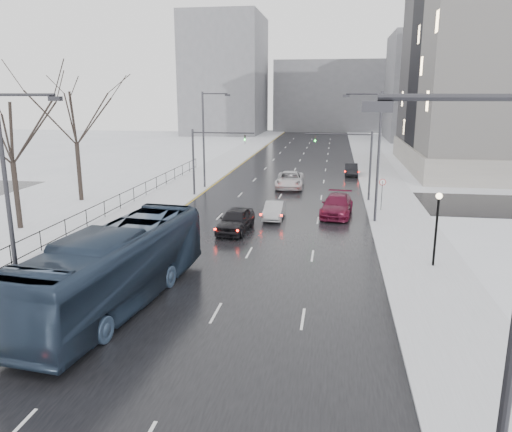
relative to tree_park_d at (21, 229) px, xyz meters
The scene contains 25 objects.
road 31.51m from the tree_park_d, 55.60° to the left, with size 16.00×150.00×0.04m, color black.
cross_road 22.65m from the tree_park_d, 38.19° to the left, with size 130.00×10.00×0.04m, color black.
sidewalk_left 27.01m from the tree_park_d, 74.32° to the left, with size 5.00×150.00×0.16m, color silver.
sidewalk_right 38.43m from the tree_park_d, 42.57° to the left, with size 5.00×150.00×0.16m, color silver.
park_strip 26.09m from the tree_park_d, 94.84° to the left, with size 14.00×150.00×0.12m, color white.
tree_park_d is the anchor object (origin of this frame).
tree_park_e 10.01m from the tree_park_d, 92.29° to the left, with size 9.45×9.45×13.50m, color black, non-canonical shape.
iron_fence 6.31m from the tree_park_d, 39.81° to the right, with size 0.06×70.00×1.30m.
streetlight_r_near 35.80m from the tree_park_d, 42.75° to the right, with size 2.95×0.25×10.00m.
streetlight_r_mid 27.24m from the tree_park_d, 13.01° to the left, with size 2.95×0.25×10.00m.
streetlight_l_near 17.90m from the tree_park_d, 55.47° to the right, with size 2.95×0.25×10.00m.
streetlight_l_far 21.17m from the tree_park_d, 61.85° to the left, with size 2.95×0.25×10.00m.
lamppost_r_mid 29.23m from the tree_park_d, ahead, with size 0.36×0.36×4.28m.
mast_signal_right 29.05m from the tree_park_d, 29.12° to the left, with size 6.10×0.33×6.50m.
mast_signal_left 17.96m from the tree_park_d, 53.20° to the left, with size 6.10×0.33×6.50m.
no_uturn_sign 28.88m from the tree_park_d, 20.32° to the left, with size 0.60×0.06×2.70m.
bldg_far_right 93.70m from the tree_park_d, 60.51° to the left, with size 24.00×20.00×22.00m, color slate.
bldg_far_left 92.17m from the tree_park_d, 92.64° to the left, with size 18.00×22.00×28.00m, color slate.
bldg_far_center 108.59m from the tree_park_d, 78.38° to the left, with size 30.00×18.00×18.00m, color slate.
bus 17.64m from the tree_park_d, 42.14° to the right, with size 3.17×13.53×3.77m, color #233245.
sedan_center_near 16.11m from the tree_park_d, ahead, with size 2.02×5.01×1.71m, color black.
sedan_right_near 19.29m from the tree_park_d, 18.36° to the left, with size 1.45×4.16×1.37m, color gray.
sedan_right_cross 26.85m from the tree_park_d, 47.01° to the left, with size 2.84×6.15×1.71m, color silver.
sedan_right_far 24.59m from the tree_park_d, 18.83° to the left, with size 2.38×5.85×1.70m, color #590F27.
sedan_right_distant 38.36m from the tree_park_d, 49.31° to the left, with size 1.50×4.29×1.41m, color black.
Camera 1 is at (5.14, 1.37, 9.87)m, focal length 35.00 mm.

